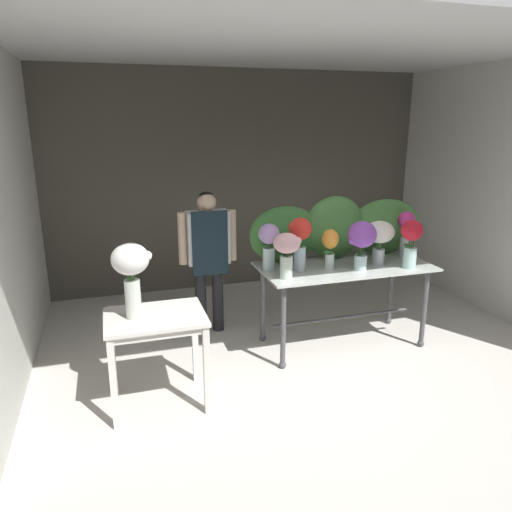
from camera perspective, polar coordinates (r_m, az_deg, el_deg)
ground_plane at (r=5.34m, az=3.73°, el=-9.31°), size 8.35×8.35×0.00m
wall_back at (r=6.69m, az=-1.89°, el=8.89°), size 5.26×0.12×2.91m
wall_left at (r=4.66m, az=-27.83°, el=3.95°), size 0.12×3.92×2.91m
wall_right at (r=6.34m, az=27.00°, el=6.79°), size 0.12×3.92×2.91m
ceiling_slab at (r=4.88m, az=4.42°, el=24.08°), size 5.38×3.92×0.12m
display_table_glass at (r=4.96m, az=10.37°, el=-2.76°), size 1.73×0.81×0.86m
side_table_white at (r=3.95m, az=-11.82°, el=-8.25°), size 0.79×0.60×0.78m
florist at (r=5.13m, az=-5.70°, el=0.96°), size 0.62×0.24×1.55m
foliage_backdrop at (r=5.13m, az=10.14°, el=3.19°), size 1.94×0.31×0.66m
vase_violet_anemones at (r=4.72m, az=12.43°, el=2.03°), size 0.28×0.28×0.48m
vase_scarlet_tulips at (r=4.59m, az=5.22°, el=2.08°), size 0.23×0.21×0.52m
vase_lilac_peonies at (r=4.61m, az=1.53°, el=1.51°), size 0.20×0.20×0.46m
vase_crimson_ranunculus at (r=4.91m, az=17.87°, el=1.82°), size 0.24×0.21×0.48m
vase_ivory_roses at (r=4.96m, az=14.45°, el=2.32°), size 0.29×0.29×0.45m
vase_sunset_freesia at (r=4.71m, az=8.77°, el=1.27°), size 0.16×0.16×0.40m
vase_magenta_dahlias at (r=5.29m, az=17.35°, el=2.93°), size 0.19×0.17×0.49m
vase_blush_snapdragons at (r=4.38m, az=3.67°, el=0.73°), size 0.27×0.25×0.43m
vase_white_roses_tall at (r=3.77m, az=-14.59°, el=-1.56°), size 0.31×0.29×0.60m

